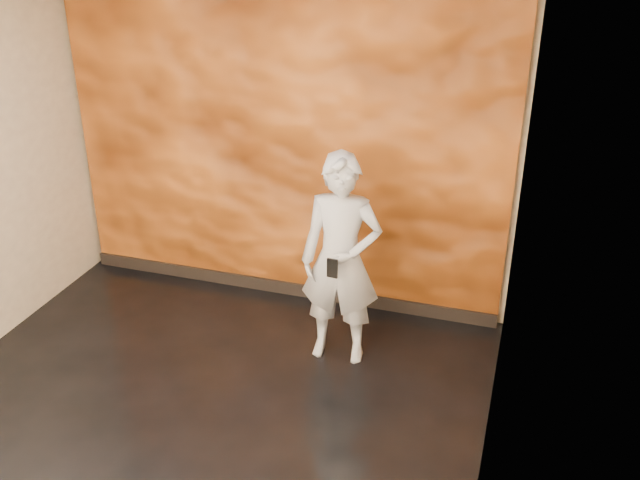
# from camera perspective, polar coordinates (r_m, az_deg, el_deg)

# --- Properties ---
(room) EXTENTS (4.02, 4.02, 2.81)m
(room) POSITION_cam_1_polar(r_m,az_deg,el_deg) (4.50, -11.85, -0.39)
(room) COLOR black
(room) RESTS_ON ground
(feature_wall) EXTENTS (3.90, 0.06, 2.75)m
(feature_wall) POSITION_cam_1_polar(r_m,az_deg,el_deg) (6.15, -3.09, 7.16)
(feature_wall) COLOR orange
(feature_wall) RESTS_ON ground
(baseboard) EXTENTS (3.90, 0.04, 0.12)m
(baseboard) POSITION_cam_1_polar(r_m,az_deg,el_deg) (6.65, -2.94, -3.79)
(baseboard) COLOR black
(baseboard) RESTS_ON ground
(man) EXTENTS (0.65, 0.46, 1.70)m
(man) POSITION_cam_1_polar(r_m,az_deg,el_deg) (5.41, 1.69, -1.64)
(man) COLOR #9CA0AA
(man) RESTS_ON ground
(phone) EXTENTS (0.08, 0.02, 0.15)m
(phone) POSITION_cam_1_polar(r_m,az_deg,el_deg) (5.19, 0.99, -2.28)
(phone) COLOR black
(phone) RESTS_ON man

